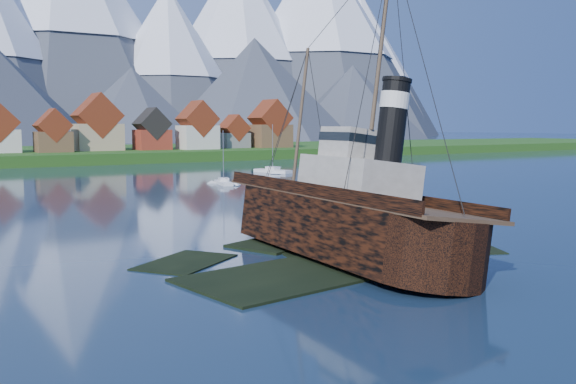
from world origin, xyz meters
TOP-DOWN VIEW (x-y plane):
  - ground at (0.00, 0.00)m, footprint 1400.00×1400.00m
  - shoal at (1.78, 2.15)m, footprint 31.71×21.24m
  - seawall at (0.00, 132.00)m, footprint 600.00×2.50m
  - tugboat_wreck at (2.43, 3.25)m, footprint 7.53×32.45m
  - sailboat_d at (22.84, 63.67)m, footprint 3.51×7.63m
  - sailboat_e at (45.17, 83.96)m, footprint 5.13×9.99m

SIDE VIEW (x-z plane):
  - shoal at x=1.78m, z-range -0.92..0.22m
  - ground at x=0.00m, z-range 0.00..0.00m
  - seawall at x=0.00m, z-range -1.00..1.00m
  - sailboat_d at x=22.84m, z-range -4.82..5.28m
  - sailboat_e at x=45.17m, z-range -5.38..5.87m
  - tugboat_wreck at x=2.43m, z-range -9.64..16.08m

